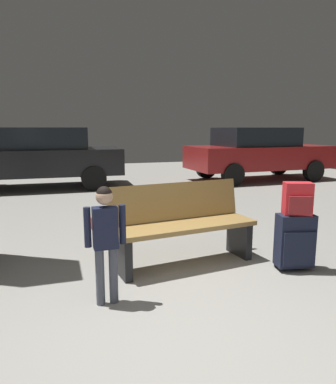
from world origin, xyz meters
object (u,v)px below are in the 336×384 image
suitcase (295,241)px  parked_car_side (258,152)px  bench (182,224)px  parked_car_far (39,156)px  backpack_bright (298,199)px  child (105,233)px

suitcase → parked_car_side: parked_car_side is taller
bench → suitcase: 1.21m
parked_car_side → bench: bearing=-128.1°
parked_car_side → parked_car_far: size_ratio=1.00×
backpack_bright → parked_car_far: 7.02m
suitcase → child: size_ratio=0.59×
bench → backpack_bright: backpack_bright is taller
bench → suitcase: size_ratio=2.74×
child → suitcase: bearing=4.2°
suitcase → child: (-2.01, -0.15, 0.31)m
child → parked_car_far: size_ratio=0.25×
suitcase → backpack_bright: (-0.00, -0.00, 0.45)m
child → parked_car_far: parked_car_far is taller
bench → parked_car_side: (4.31, 5.50, 0.36)m
child → bench: bearing=36.9°
parked_car_far → backpack_bright: bearing=-66.9°
bench → suitcase: (1.07, -0.56, -0.12)m
child → parked_car_side: 8.13m
parked_car_far → parked_car_side: bearing=-3.8°
parked_car_side → parked_car_far: same height
suitcase → parked_car_side: bearing=61.9°
backpack_bright → parked_car_side: bearing=61.9°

